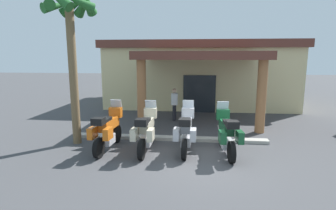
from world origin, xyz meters
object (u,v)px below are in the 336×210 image
at_px(palm_tree_roadside, 71,23).
at_px(motorcycle_silver, 186,131).
at_px(motel_building, 199,72).
at_px(pedestrian, 174,102).
at_px(motorcycle_cream, 146,131).
at_px(motorcycle_orange, 108,130).
at_px(motorcycle_green, 227,133).

bearing_deg(palm_tree_roadside, motorcycle_silver, -6.22).
height_order(motel_building, palm_tree_roadside, palm_tree_roadside).
distance_m(motorcycle_silver, pedestrian, 4.38).
xyz_separation_m(motel_building, motorcycle_cream, (-1.76, -9.84, -1.37)).
relative_size(motorcycle_orange, pedestrian, 1.39).
height_order(motorcycle_silver, motorcycle_green, same).
xyz_separation_m(motorcycle_orange, motorcycle_silver, (2.64, 0.17, 0.00)).
relative_size(motorcycle_cream, palm_tree_roadside, 0.40).
bearing_deg(motorcycle_orange, motorcycle_cream, -85.52).
bearing_deg(motorcycle_silver, motel_building, -0.90).
xyz_separation_m(motorcycle_silver, motorcycle_green, (1.32, -0.11, 0.00)).
xyz_separation_m(motorcycle_silver, palm_tree_roadside, (-4.00, 0.44, 3.56)).
distance_m(motorcycle_green, palm_tree_roadside, 6.43).
bearing_deg(palm_tree_roadside, motel_building, 64.37).
height_order(motel_building, motorcycle_silver, motel_building).
bearing_deg(motorcycle_orange, motel_building, -13.59).
bearing_deg(pedestrian, motorcycle_orange, -103.33).
bearing_deg(palm_tree_roadside, motorcycle_cream, -12.43).
bearing_deg(motorcycle_cream, palm_tree_roadside, 78.23).
height_order(motorcycle_cream, pedestrian, motorcycle_cream).
bearing_deg(motorcycle_green, pedestrian, 19.68).
bearing_deg(motorcycle_orange, motorcycle_silver, -82.53).
bearing_deg(pedestrian, motel_building, 86.61).
relative_size(motorcycle_silver, motorcycle_green, 1.00).
distance_m(motorcycle_orange, palm_tree_roadside, 3.86).
bearing_deg(motorcycle_silver, motorcycle_orange, 95.40).
xyz_separation_m(motorcycle_orange, pedestrian, (1.87, 4.47, 0.22)).
xyz_separation_m(motorcycle_green, palm_tree_roadside, (-5.32, 0.55, 3.56)).
distance_m(motorcycle_cream, pedestrian, 4.50).
xyz_separation_m(motorcycle_green, pedestrian, (-2.09, 4.42, 0.22)).
distance_m(motel_building, motorcycle_cream, 10.09).
bearing_deg(pedestrian, palm_tree_roadside, -120.52).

